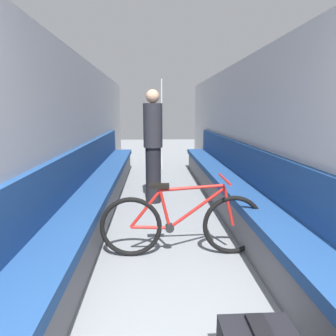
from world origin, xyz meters
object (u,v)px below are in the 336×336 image
at_px(bench_seat_row_left, 99,188).
at_px(bench_seat_row_right, 229,186).
at_px(grab_pole_near, 162,126).
at_px(bicycle, 182,224).
at_px(passenger_standing, 153,145).

bearing_deg(bench_seat_row_left, bench_seat_row_right, 0.00).
xyz_separation_m(bench_seat_row_right, grab_pole_near, (-0.95, 3.11, 0.77)).
bearing_deg(bench_seat_row_right, bench_seat_row_left, 180.00).
distance_m(bicycle, passenger_standing, 1.96).
distance_m(bench_seat_row_right, passenger_standing, 1.35).
bearing_deg(passenger_standing, grab_pole_near, -156.65).
height_order(bench_seat_row_left, bicycle, bench_seat_row_left).
bearing_deg(bench_seat_row_right, grab_pole_near, 106.92).
bearing_deg(bench_seat_row_left, bicycle, -54.55).
distance_m(bench_seat_row_right, bicycle, 1.79).
distance_m(bench_seat_row_left, bicycle, 1.91).
relative_size(bench_seat_row_right, bicycle, 3.92).
relative_size(bench_seat_row_left, grab_pole_near, 2.94).
xyz_separation_m(bench_seat_row_right, bicycle, (-0.89, -1.55, 0.02)).
bearing_deg(grab_pole_near, bicycle, -89.31).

